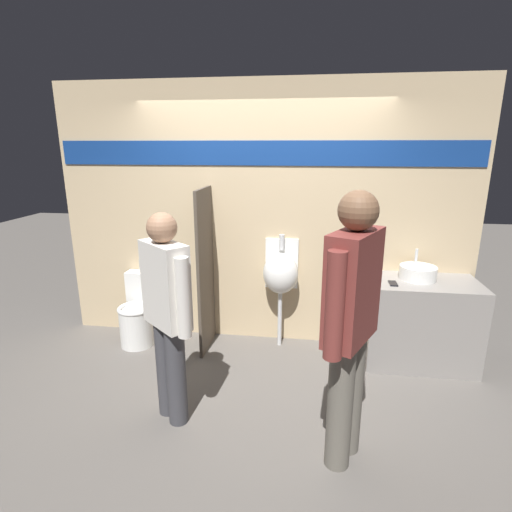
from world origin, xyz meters
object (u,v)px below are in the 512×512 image
Objects in this scene: sink_basin at (418,273)px; urinal_near_counter at (281,273)px; cell_phone at (393,283)px; person_with_lanyard at (351,321)px; person_in_vest at (167,311)px; toilet at (139,314)px.

urinal_near_counter is at bearing 175.72° from sink_basin.
urinal_near_counter is (-1.06, 0.28, -0.04)m from cell_phone.
person_with_lanyard reaches higher than urinal_near_counter.
person_in_vest is 0.89× the size of person_with_lanyard.
sink_basin is at bearing -4.28° from urinal_near_counter.
cell_phone is at bearing -144.93° from sink_basin.
person_in_vest is (-1.79, -1.02, 0.06)m from cell_phone.
urinal_near_counter is at bearing 165.26° from cell_phone.
cell_phone is at bearing -110.00° from person_in_vest.
person_in_vest is at bearing -150.28° from cell_phone.
urinal_near_counter reaches higher than toilet.
cell_phone is 0.12× the size of urinal_near_counter.
person_in_vest is (0.78, -1.16, 0.58)m from toilet.
person_with_lanyard reaches higher than cell_phone.
urinal_near_counter reaches higher than sink_basin.
cell_phone is 1.37m from person_with_lanyard.
cell_phone is 0.16× the size of toilet.
person_in_vest reaches higher than sink_basin.
sink_basin is 1.63m from person_with_lanyard.
toilet is (-2.57, 0.13, -0.53)m from cell_phone.
person_with_lanyard reaches higher than person_in_vest.
urinal_near_counter is at bearing -79.07° from person_in_vest.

